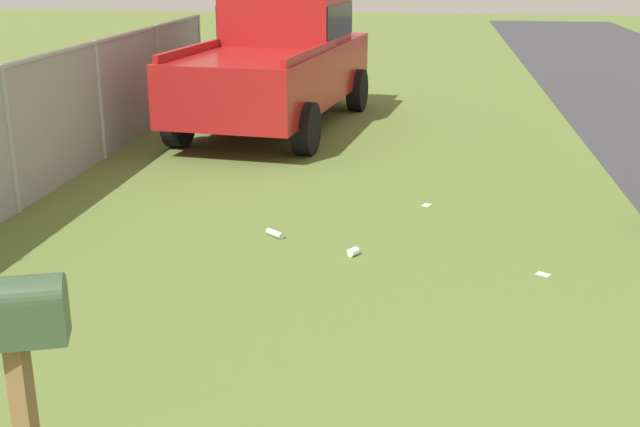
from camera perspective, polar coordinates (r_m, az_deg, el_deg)
name	(u,v)px	position (r m, az deg, el deg)	size (l,w,h in m)	color
mailbox	(14,334)	(3.92, -21.10, -8.08)	(0.35, 0.52, 1.39)	brown
pickup_truck	(279,59)	(13.40, -2.92, 11.03)	(5.47, 2.73, 2.09)	maroon
fence_section	(9,134)	(9.32, -21.42, 5.31)	(14.88, 0.07, 1.65)	#9EA3A8
litter_cup_far_scatter	(353,252)	(7.64, 2.40, -2.76)	(0.08, 0.08, 0.10)	white
litter_wrapper_midfield_b	(427,205)	(9.25, 7.66, 0.62)	(0.12, 0.08, 0.01)	silver
litter_wrapper_by_mailbox	(543,274)	(7.48, 15.71, -4.20)	(0.12, 0.08, 0.01)	silver
litter_bottle_midfield_a	(275,234)	(8.15, -3.24, -1.45)	(0.07, 0.07, 0.22)	#B2D8BF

